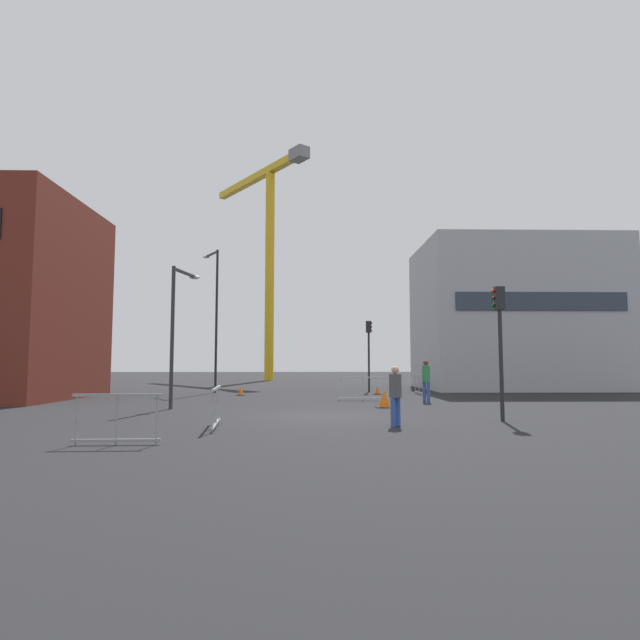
% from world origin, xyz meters
% --- Properties ---
extents(ground, '(160.00, 160.00, 0.00)m').
position_xyz_m(ground, '(0.00, 0.00, 0.00)').
color(ground, black).
extents(office_block, '(12.14, 8.78, 9.64)m').
position_xyz_m(office_block, '(13.18, 17.19, 4.82)').
color(office_block, '#A8AAB2').
rests_on(office_block, ground).
extents(construction_crane, '(10.49, 13.60, 21.61)m').
position_xyz_m(construction_crane, '(-4.59, 33.63, 14.33)').
color(construction_crane, gold).
rests_on(construction_crane, ground).
extents(streetlamp_tall, '(1.24, 1.68, 8.37)m').
position_xyz_m(streetlamp_tall, '(-6.04, 13.22, 4.89)').
color(streetlamp_tall, '#232326').
rests_on(streetlamp_tall, ground).
extents(streetlamp_short, '(0.67, 2.06, 5.43)m').
position_xyz_m(streetlamp_short, '(-5.65, 2.97, 3.37)').
color(streetlamp_short, '#2D2D30').
rests_on(streetlamp_short, ground).
extents(traffic_light_median, '(0.39, 0.33, 4.24)m').
position_xyz_m(traffic_light_median, '(3.08, 13.86, 2.83)').
color(traffic_light_median, '#232326').
rests_on(traffic_light_median, ground).
extents(traffic_light_near, '(0.37, 0.24, 4.03)m').
position_xyz_m(traffic_light_near, '(5.20, -1.66, 2.70)').
color(traffic_light_near, '#232326').
rests_on(traffic_light_near, ground).
extents(pedestrian_walking, '(0.34, 0.34, 1.86)m').
position_xyz_m(pedestrian_walking, '(4.61, 5.59, 1.09)').
color(pedestrian_walking, '#33519E').
rests_on(pedestrian_walking, ground).
extents(pedestrian_waiting, '(0.34, 0.34, 1.64)m').
position_xyz_m(pedestrian_waiting, '(1.83, -2.80, 0.95)').
color(pedestrian_waiting, '#33519E').
rests_on(pedestrian_waiting, ground).
extents(safety_barrier_left_run, '(0.28, 2.36, 1.08)m').
position_xyz_m(safety_barrier_left_run, '(-3.03, -2.94, 0.56)').
color(safety_barrier_left_run, '#9EA0A5').
rests_on(safety_barrier_left_run, ground).
extents(safety_barrier_right_run, '(0.06, 2.20, 1.08)m').
position_xyz_m(safety_barrier_right_run, '(5.55, 11.45, 0.56)').
color(safety_barrier_right_run, gray).
rests_on(safety_barrier_right_run, ground).
extents(safety_barrier_mid_span, '(1.86, 0.11, 1.08)m').
position_xyz_m(safety_barrier_mid_span, '(-4.62, -5.87, 0.56)').
color(safety_barrier_mid_span, gray).
rests_on(safety_barrier_mid_span, ground).
extents(safety_barrier_front, '(2.34, 0.14, 1.08)m').
position_xyz_m(safety_barrier_front, '(1.98, 6.93, 0.56)').
color(safety_barrier_front, '#B2B5BA').
rests_on(safety_barrier_front, ground).
extents(traffic_cone_orange, '(0.45, 0.45, 0.46)m').
position_xyz_m(traffic_cone_orange, '(3.23, 11.39, 0.21)').
color(traffic_cone_orange, black).
rests_on(traffic_cone_orange, ground).
extents(traffic_cone_by_barrier, '(0.65, 0.65, 0.66)m').
position_xyz_m(traffic_cone_by_barrier, '(2.39, 3.08, 0.31)').
color(traffic_cone_by_barrier, black).
rests_on(traffic_cone_by_barrier, ground).
extents(traffic_cone_on_verge, '(0.46, 0.46, 0.46)m').
position_xyz_m(traffic_cone_on_verge, '(-4.15, 10.69, 0.21)').
color(traffic_cone_on_verge, black).
rests_on(traffic_cone_on_verge, ground).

